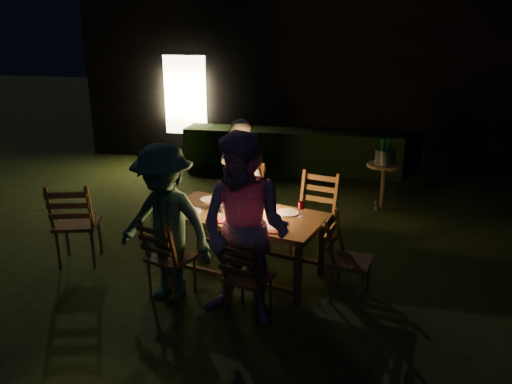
% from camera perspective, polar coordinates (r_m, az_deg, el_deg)
% --- Properties ---
extents(garden_envelope, '(40.00, 40.00, 3.20)m').
position_cam_1_polar(garden_envelope, '(11.93, 8.26, 12.80)').
color(garden_envelope, black).
rests_on(garden_envelope, ground).
extents(dining_table, '(1.94, 1.29, 0.74)m').
position_cam_1_polar(dining_table, '(5.57, -1.51, -3.15)').
color(dining_table, '#4F351A').
rests_on(dining_table, ground).
extents(chair_near_left, '(0.54, 0.56, 0.94)m').
position_cam_1_polar(chair_near_left, '(5.35, -9.70, -8.87)').
color(chair_near_left, '#4F351A').
rests_on(chair_near_left, ground).
extents(chair_near_right, '(0.52, 0.53, 0.90)m').
position_cam_1_polar(chair_near_right, '(4.93, -0.97, -11.23)').
color(chair_near_right, '#4F351A').
rests_on(chair_near_right, ground).
extents(chair_far_left, '(0.59, 0.61, 1.07)m').
position_cam_1_polar(chair_far_left, '(6.52, -1.85, -3.05)').
color(chair_far_left, '#4F351A').
rests_on(chair_far_left, ground).
extents(chair_far_right, '(0.59, 0.61, 1.06)m').
position_cam_1_polar(chair_far_right, '(6.15, 6.44, -4.57)').
color(chair_far_right, '#4F351A').
rests_on(chair_far_right, ground).
extents(chair_end, '(0.51, 0.49, 0.93)m').
position_cam_1_polar(chair_end, '(5.32, 10.52, -9.13)').
color(chair_end, '#4F351A').
rests_on(chair_end, ground).
extents(chair_spare, '(0.61, 0.64, 1.08)m').
position_cam_1_polar(chair_spare, '(6.31, -19.64, -4.91)').
color(chair_spare, '#4F351A').
rests_on(chair_spare, ground).
extents(person_house_side, '(0.67, 0.52, 1.63)m').
position_cam_1_polar(person_house_side, '(6.40, -1.69, 1.19)').
color(person_house_side, beige).
rests_on(person_house_side, ground).
extents(person_opp_right, '(1.04, 0.90, 1.85)m').
position_cam_1_polar(person_opp_right, '(4.60, -1.29, -4.46)').
color(person_opp_right, '#B87EAA').
rests_on(person_opp_right, ground).
extents(person_opp_left, '(1.18, 0.85, 1.65)m').
position_cam_1_polar(person_opp_left, '(5.09, -10.34, -3.67)').
color(person_opp_left, '#2D5A44').
rests_on(person_opp_left, ground).
extents(lantern, '(0.16, 0.16, 0.35)m').
position_cam_1_polar(lantern, '(5.51, -0.82, -0.83)').
color(lantern, white).
rests_on(lantern, dining_table).
extents(plate_far_left, '(0.25, 0.25, 0.01)m').
position_cam_1_polar(plate_far_left, '(5.97, -5.22, -0.87)').
color(plate_far_left, white).
rests_on(plate_far_left, dining_table).
extents(plate_near_left, '(0.25, 0.25, 0.01)m').
position_cam_1_polar(plate_near_left, '(5.63, -7.53, -2.19)').
color(plate_near_left, white).
rests_on(plate_near_left, dining_table).
extents(plate_far_right, '(0.25, 0.25, 0.01)m').
position_cam_1_polar(plate_far_right, '(5.55, 3.67, -2.38)').
color(plate_far_right, white).
rests_on(plate_far_right, dining_table).
extents(plate_near_right, '(0.25, 0.25, 0.01)m').
position_cam_1_polar(plate_near_right, '(5.17, 1.79, -3.94)').
color(plate_near_right, white).
rests_on(plate_near_right, dining_table).
extents(wineglass_a, '(0.06, 0.06, 0.18)m').
position_cam_1_polar(wineglass_a, '(5.88, -2.85, -0.31)').
color(wineglass_a, '#59070F').
rests_on(wineglass_a, dining_table).
extents(wineglass_b, '(0.06, 0.06, 0.18)m').
position_cam_1_polar(wineglass_b, '(5.77, -8.43, -0.86)').
color(wineglass_b, '#59070F').
rests_on(wineglass_b, dining_table).
extents(wineglass_c, '(0.06, 0.06, 0.18)m').
position_cam_1_polar(wineglass_c, '(5.15, -0.00, -3.06)').
color(wineglass_c, '#59070F').
rests_on(wineglass_c, dining_table).
extents(wineglass_d, '(0.06, 0.06, 0.18)m').
position_cam_1_polar(wineglass_d, '(5.42, 5.18, -1.99)').
color(wineglass_d, '#59070F').
rests_on(wineglass_d, dining_table).
extents(wineglass_e, '(0.06, 0.06, 0.18)m').
position_cam_1_polar(wineglass_e, '(5.31, -3.98, -2.42)').
color(wineglass_e, silver).
rests_on(wineglass_e, dining_table).
extents(bottle_table, '(0.07, 0.07, 0.28)m').
position_cam_1_polar(bottle_table, '(5.61, -3.79, -0.71)').
color(bottle_table, '#0F471E').
rests_on(bottle_table, dining_table).
extents(napkin_left, '(0.18, 0.14, 0.01)m').
position_cam_1_polar(napkin_left, '(5.35, -4.53, -3.23)').
color(napkin_left, red).
rests_on(napkin_left, dining_table).
extents(napkin_right, '(0.18, 0.14, 0.01)m').
position_cam_1_polar(napkin_right, '(5.06, 2.45, -4.45)').
color(napkin_right, red).
rests_on(napkin_right, dining_table).
extents(phone, '(0.14, 0.07, 0.01)m').
position_cam_1_polar(phone, '(5.60, -8.58, -2.37)').
color(phone, black).
rests_on(phone, dining_table).
extents(side_table, '(0.53, 0.53, 0.71)m').
position_cam_1_polar(side_table, '(7.91, 14.43, 2.54)').
color(side_table, '#906948').
rests_on(side_table, ground).
extents(ice_bucket, '(0.30, 0.30, 0.22)m').
position_cam_1_polar(ice_bucket, '(7.86, 14.54, 3.90)').
color(ice_bucket, '#A5A8AD').
rests_on(ice_bucket, side_table).
extents(bottle_bucket_a, '(0.07, 0.07, 0.32)m').
position_cam_1_polar(bottle_bucket_a, '(7.80, 14.21, 4.21)').
color(bottle_bucket_a, '#0F471E').
rests_on(bottle_bucket_a, side_table).
extents(bottle_bucket_b, '(0.07, 0.07, 0.32)m').
position_cam_1_polar(bottle_bucket_b, '(7.89, 14.93, 4.30)').
color(bottle_bucket_b, '#0F471E').
rests_on(bottle_bucket_b, side_table).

